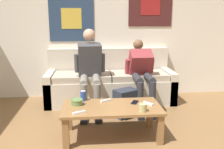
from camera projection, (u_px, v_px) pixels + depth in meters
name	position (u px, v px, depth m)	size (l,w,h in m)	color
wall_back	(94.00, 24.00, 4.32)	(10.00, 0.07, 2.55)	silver
couch	(110.00, 84.00, 4.21)	(2.10, 0.73, 0.87)	beige
coffee_table	(112.00, 111.00, 2.92)	(1.14, 0.59, 0.38)	olive
person_seated_adult	(90.00, 68.00, 3.71)	(0.47, 0.84, 1.22)	gray
person_seated_teen	(141.00, 71.00, 3.85)	(0.47, 0.94, 1.05)	#2D2D33
backpack	(126.00, 104.00, 3.56)	(0.38, 0.34, 0.40)	#282D38
ceramic_bowl	(77.00, 102.00, 2.94)	(0.14, 0.14, 0.07)	#607F47
pillar_candle	(143.00, 108.00, 2.73)	(0.09, 0.09, 0.10)	tan
drink_can_blue	(83.00, 96.00, 3.09)	(0.07, 0.07, 0.12)	#28479E
game_controller_near_left	(79.00, 113.00, 2.68)	(0.14, 0.10, 0.03)	white
game_controller_near_right	(148.00, 103.00, 2.96)	(0.11, 0.14, 0.03)	white
game_controller_far_center	(106.00, 101.00, 3.06)	(0.14, 0.11, 0.03)	white
cell_phone	(135.00, 102.00, 3.02)	(0.12, 0.15, 0.01)	black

